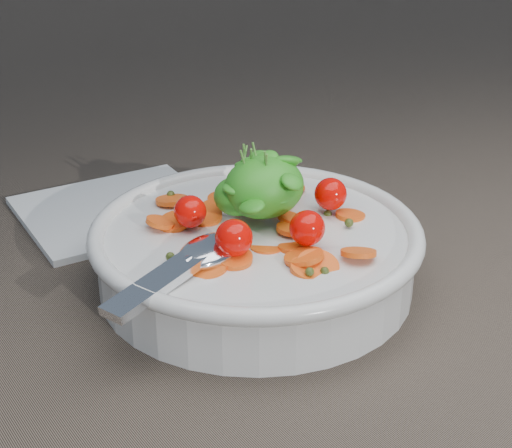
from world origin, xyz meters
TOP-DOWN VIEW (x-y plane):
  - ground at (0.00, 0.00)m, footprint 6.00×6.00m
  - bowl at (0.03, 0.03)m, footprint 0.27×0.25m
  - napkin at (-0.00, 0.21)m, footprint 0.17×0.15m

SIDE VIEW (x-z plane):
  - ground at x=0.00m, z-range 0.00..0.00m
  - napkin at x=0.00m, z-range 0.00..0.01m
  - bowl at x=0.03m, z-range -0.02..0.08m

